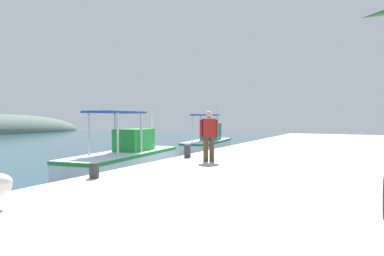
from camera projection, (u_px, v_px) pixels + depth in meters
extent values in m
cube|color=#BCB7AD|center=(330.00, 169.00, 11.97)|extent=(36.00, 10.00, 0.80)
cube|color=white|center=(124.00, 162.00, 13.84)|extent=(6.68, 2.62, 0.80)
cube|color=#1E8C2D|center=(124.00, 154.00, 13.83)|extent=(6.72, 2.66, 0.12)
cube|color=#1E8C2D|center=(134.00, 140.00, 14.57)|extent=(1.94, 1.30, 0.93)
cylinder|color=silver|center=(118.00, 135.00, 12.21)|extent=(0.08, 0.08, 1.59)
cylinder|color=silver|center=(89.00, 134.00, 12.64)|extent=(0.08, 0.08, 1.59)
cylinder|color=silver|center=(141.00, 133.00, 13.86)|extent=(0.08, 0.08, 1.59)
cylinder|color=silver|center=(115.00, 132.00, 14.29)|extent=(0.08, 0.08, 1.59)
cube|color=#1E4CB2|center=(116.00, 112.00, 13.23)|extent=(2.78, 1.65, 0.08)
cylinder|color=silver|center=(151.00, 128.00, 16.09)|extent=(0.10, 0.10, 1.81)
cube|color=white|center=(208.00, 146.00, 22.07)|extent=(5.97, 2.46, 0.73)
cube|color=#0F7260|center=(208.00, 141.00, 22.07)|extent=(6.02, 2.51, 0.12)
cube|color=#0F7260|center=(211.00, 131.00, 22.73)|extent=(1.74, 1.23, 1.10)
cylinder|color=silver|center=(211.00, 129.00, 20.61)|extent=(0.08, 0.08, 1.61)
cylinder|color=silver|center=(192.00, 129.00, 21.02)|extent=(0.08, 0.08, 1.61)
cylinder|color=silver|center=(218.00, 128.00, 22.08)|extent=(0.08, 0.08, 1.61)
cylinder|color=silver|center=(200.00, 128.00, 22.49)|extent=(0.08, 0.08, 1.61)
cube|color=#1E4CB2|center=(205.00, 115.00, 21.52)|extent=(2.49, 1.56, 0.08)
cylinder|color=silver|center=(217.00, 122.00, 24.07)|extent=(0.10, 0.10, 2.38)
torus|color=orange|center=(203.00, 131.00, 22.99)|extent=(0.55, 0.17, 0.54)
cylinder|color=#4C3823|center=(212.00, 149.00, 10.94)|extent=(0.16, 0.16, 0.80)
cylinder|color=#4C3823|center=(206.00, 149.00, 10.91)|extent=(0.16, 0.16, 0.80)
cube|color=maroon|center=(209.00, 128.00, 10.90)|extent=(0.43, 0.47, 0.59)
cylinder|color=maroon|center=(217.00, 128.00, 10.93)|extent=(0.10, 0.10, 0.56)
cylinder|color=maroon|center=(201.00, 128.00, 10.87)|extent=(0.10, 0.10, 0.56)
sphere|color=tan|center=(209.00, 115.00, 10.89)|extent=(0.22, 0.22, 0.22)
cylinder|color=#333338|center=(94.00, 170.00, 7.96)|extent=(0.23, 0.23, 0.36)
cylinder|color=#333338|center=(187.00, 151.00, 12.07)|extent=(0.24, 0.24, 0.45)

